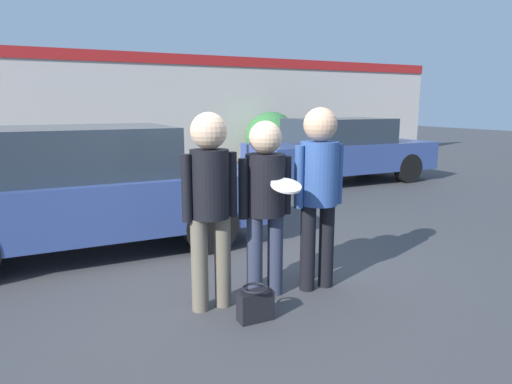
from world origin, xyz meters
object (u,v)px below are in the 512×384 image
object	(u,v)px
parked_car_near	(87,188)
handbag	(255,304)
shrub	(271,137)
parked_car_far	(340,150)
person_middle_with_frisbee	(265,194)
person_right	(319,181)
person_left	(210,194)

from	to	relation	value
parked_car_near	handbag	distance (m)	3.01
shrub	parked_car_far	bearing A→B (deg)	-93.17
person_middle_with_frisbee	handbag	distance (m)	1.01
person_right	handbag	distance (m)	1.33
person_left	handbag	xyz separation A→B (m)	(0.25, -0.40, -0.91)
person_left	parked_car_far	world-z (taller)	person_left
person_middle_with_frisbee	parked_car_far	bearing A→B (deg)	47.78
person_middle_with_frisbee	parked_car_far	distance (m)	6.86
person_middle_with_frisbee	handbag	bearing A→B (deg)	-126.38
person_right	person_middle_with_frisbee	bearing A→B (deg)	174.62
person_left	person_middle_with_frisbee	bearing A→B (deg)	2.35
person_left	person_right	xyz separation A→B (m)	(1.11, -0.03, 0.03)
person_right	person_left	bearing A→B (deg)	178.48
person_right	parked_car_near	world-z (taller)	person_right
person_middle_with_frisbee	shrub	bearing A→B (deg)	61.74
person_middle_with_frisbee	handbag	world-z (taller)	person_middle_with_frisbee
person_right	parked_car_near	bearing A→B (deg)	128.39
parked_car_far	shrub	distance (m)	3.90
person_right	shrub	xyz separation A→B (m)	(4.27, 9.03, -0.29)
parked_car_far	handbag	world-z (taller)	parked_car_far
person_left	person_right	distance (m)	1.11
parked_car_near	person_middle_with_frisbee	bearing A→B (deg)	-60.20
parked_car_near	parked_car_far	distance (m)	6.55
person_right	parked_car_far	distance (m)	6.55
parked_car_near	shrub	size ratio (longest dim) A/B	2.64
person_left	person_middle_with_frisbee	distance (m)	0.56
person_left	parked_car_far	bearing A→B (deg)	44.65
parked_car_far	handbag	distance (m)	7.40
person_middle_with_frisbee	handbag	size ratio (longest dim) A/B	5.58
person_left	shrub	distance (m)	10.49
person_left	parked_car_far	size ratio (longest dim) A/B	0.40
person_left	parked_car_far	distance (m)	7.26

